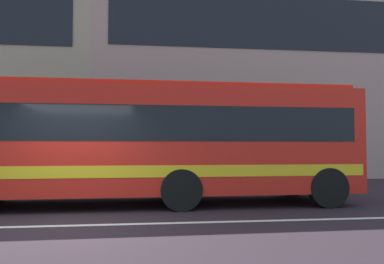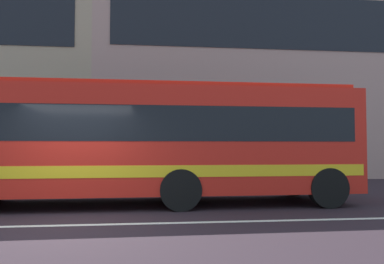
% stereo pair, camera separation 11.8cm
% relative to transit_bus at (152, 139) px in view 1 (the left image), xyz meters
% --- Properties ---
extents(ground_plane, '(160.00, 160.00, 0.00)m').
position_rel_transit_bus_xyz_m(ground_plane, '(-1.75, -2.59, -1.73)').
color(ground_plane, '#2A1E26').
extents(lane_centre_line, '(60.00, 0.16, 0.01)m').
position_rel_transit_bus_xyz_m(lane_centre_line, '(-1.75, -2.59, -1.73)').
color(lane_centre_line, silver).
rests_on(lane_centre_line, ground_plane).
extents(apartment_block_right, '(20.29, 11.34, 12.91)m').
position_rel_transit_bus_xyz_m(apartment_block_right, '(7.48, 12.74, 4.72)').
color(apartment_block_right, tan).
rests_on(apartment_block_right, ground_plane).
extents(transit_bus, '(10.79, 2.73, 3.14)m').
position_rel_transit_bus_xyz_m(transit_bus, '(0.00, 0.00, 0.00)').
color(transit_bus, red).
rests_on(transit_bus, ground_plane).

